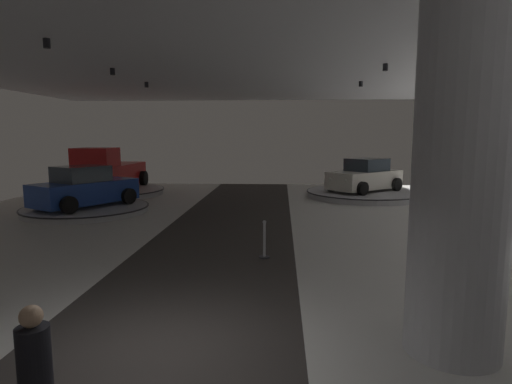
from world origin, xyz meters
TOP-DOWN VIEW (x-y plane):
  - ground at (0.00, 0.00)m, footprint 24.00×44.00m
  - column_right at (4.38, 0.45)m, footprint 1.37×1.37m
  - display_platform_deep_left at (-7.50, 16.59)m, footprint 5.68×5.68m
  - pickup_truck_deep_left at (-7.50, 16.26)m, footprint 2.71×5.34m
  - display_platform_far_left at (-6.37, 11.23)m, footprint 5.11×5.11m
  - display_car_far_left at (-6.38, 11.21)m, footprint 3.66×4.54m
  - display_platform_deep_right at (6.19, 16.47)m, footprint 6.03×6.03m
  - display_car_deep_right at (6.21, 16.49)m, footprint 4.34×4.13m
  - visitor_walking_near at (-0.57, -1.94)m, footprint 0.32×0.32m
  - stanchion_a at (1.39, 5.09)m, footprint 0.28×0.28m

SIDE VIEW (x-z plane):
  - ground at x=0.00m, z-range -0.05..0.00m
  - display_platform_far_left at x=-6.37m, z-range 0.02..0.28m
  - display_platform_deep_left at x=-7.50m, z-range 0.02..0.32m
  - display_platform_deep_right at x=6.19m, z-range 0.02..0.33m
  - stanchion_a at x=1.39m, z-range -0.13..0.88m
  - visitor_walking_near at x=-0.57m, z-range 0.11..1.70m
  - display_car_far_left at x=-6.38m, z-range 0.17..1.88m
  - display_car_deep_right at x=6.21m, z-range 0.23..1.93m
  - pickup_truck_deep_left at x=-7.50m, z-range 0.09..2.39m
  - column_right at x=4.38m, z-range 0.00..5.50m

